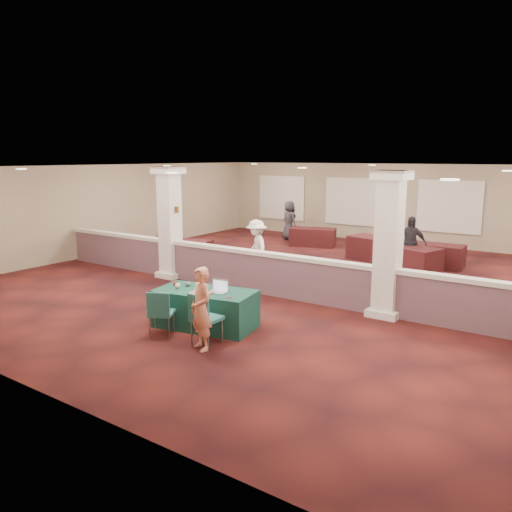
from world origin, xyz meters
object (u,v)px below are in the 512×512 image
Objects in this scene: conf_chair_side at (160,310)px; far_table_back_center at (378,249)px; conf_chair_main at (203,315)px; woman at (201,309)px; far_table_front_center at (406,259)px; far_table_back_left at (313,237)px; far_table_back_right at (434,255)px; far_table_front_left at (185,250)px; attendee_c at (410,244)px; near_table at (206,309)px; attendee_b at (256,248)px; attendee_a at (165,235)px; attendee_d at (289,221)px.

conf_chair_side is 0.47× the size of far_table_back_center.
woman is (0.11, -0.19, 0.18)m from conf_chair_main.
far_table_back_left is at bearing 151.52° from far_table_front_center.
far_table_front_center is 1.11× the size of far_table_back_right.
conf_chair_main is 9.56m from far_table_back_right.
far_table_front_left is (-4.60, 5.78, -0.20)m from conf_chair_side.
conf_chair_main is 0.28m from woman.
conf_chair_main is 8.45m from attendee_c.
woman reaches higher than far_table_front_center.
conf_chair_main is (0.62, -0.80, 0.20)m from near_table.
woman reaches higher than far_table_back_center.
attendee_b is at bearing 74.52° from conf_chair_side.
far_table_front_center is (2.16, 8.28, -0.15)m from conf_chair_side.
far_table_back_right is (0.50, 1.28, -0.04)m from far_table_front_center.
attendee_a is at bearing 129.94° from near_table.
woman is 9.41m from far_table_back_center.
far_table_front_left is (-5.56, 5.62, -0.24)m from conf_chair_main.
near_table is at bearing 40.39° from conf_chair_side.
near_table is 1.28m from woman.
woman is at bearing -45.68° from far_table_front_left.
conf_chair_side is 0.55× the size of attendee_c.
attendee_b reaches higher than far_table_front_left.
conf_chair_main reaches higher than far_table_back_left.
near_table is 7.55m from far_table_front_center.
conf_chair_main is 8.21m from far_table_front_center.
attendee_d reaches higher than far_table_front_left.
far_table_front_center is at bearing 178.10° from attendee_d.
far_table_front_center reaches higher than far_table_back_center.
far_table_back_left reaches higher than far_table_front_left.
far_table_front_center is at bearing 65.61° from near_table.
conf_chair_side is at bearing -104.65° from far_table_front_center.
conf_chair_side is 0.54× the size of far_table_front_left.
woman is 0.89× the size of far_table_front_left.
attendee_d is (-6.50, 1.86, 0.46)m from far_table_back_right.
attendee_d is at bearing 156.44° from far_table_back_center.
attendee_a is 0.91× the size of attendee_c.
far_table_front_left is at bearing 134.80° from conf_chair_main.
attendee_b is (-3.49, -3.00, 0.43)m from far_table_front_center.
far_table_back_left is 5.85m from attendee_a.
attendee_d is at bearing 164.07° from far_table_back_right.
attendee_c reaches higher than conf_chair_side.
attendee_c is at bearing -33.02° from far_table_back_center.
attendee_d reaches higher than far_table_back_center.
attendee_a is at bearing 173.94° from attendee_c.
far_table_back_left is at bearing 129.68° from attendee_c.
far_table_back_right is 9.10m from attendee_a.
far_table_front_left is 1.16m from attendee_a.
conf_chair_side is at bearing -128.70° from attendee_c.
woman is at bearing -72.41° from far_table_back_left.
far_table_front_left is at bearing -152.44° from far_table_back_right.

